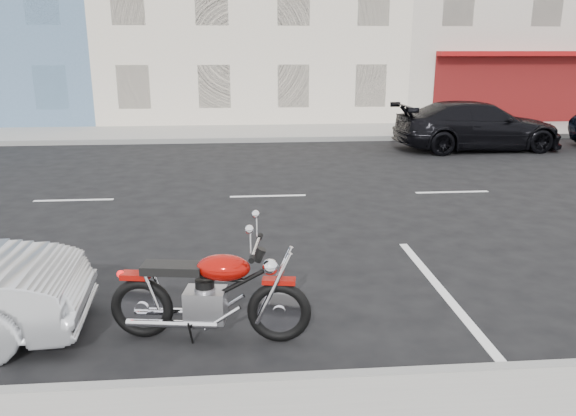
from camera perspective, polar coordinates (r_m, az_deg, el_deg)
name	(u,v)px	position (r m, az deg, el deg)	size (l,w,h in m)	color
ground	(361,194)	(12.12, 7.44, 1.41)	(120.00, 120.00, 0.00)	black
sidewalk_far	(172,134)	(20.52, -11.75, 7.40)	(80.00, 3.40, 0.15)	gray
curb_far	(165,141)	(18.85, -12.34, 6.65)	(80.00, 0.12, 0.16)	gray
motorcycle	(282,299)	(5.94, -0.64, -9.21)	(2.15, 0.74, 1.08)	black
car_far	(477,126)	(18.19, 18.68, 7.93)	(2.05, 5.05, 1.46)	black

